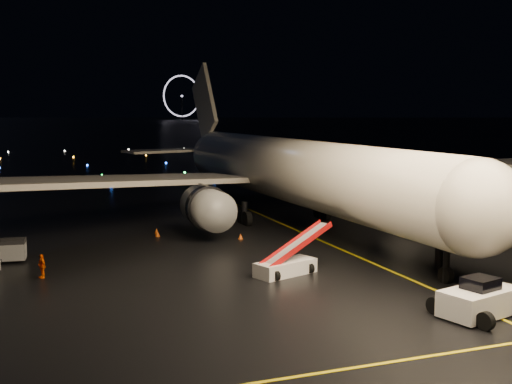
{
  "coord_description": "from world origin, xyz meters",
  "views": [
    {
      "loc": [
        -12.03,
        -33.77,
        11.22
      ],
      "look_at": [
        4.73,
        12.0,
        5.0
      ],
      "focal_mm": 45.0,
      "sensor_mm": 36.0,
      "label": 1
    }
  ],
  "objects_px": {
    "pushback_tug": "(480,297)",
    "belt_loader": "(285,252)",
    "airliner": "(278,134)",
    "crew_c": "(42,266)",
    "baggage_cart_2": "(11,251)"
  },
  "relations": [
    {
      "from": "crew_c",
      "to": "baggage_cart_2",
      "type": "distance_m",
      "value": 5.93
    },
    {
      "from": "pushback_tug",
      "to": "baggage_cart_2",
      "type": "bearing_deg",
      "value": 122.52
    },
    {
      "from": "pushback_tug",
      "to": "airliner",
      "type": "bearing_deg",
      "value": 72.56
    },
    {
      "from": "belt_loader",
      "to": "baggage_cart_2",
      "type": "bearing_deg",
      "value": 129.67
    },
    {
      "from": "airliner",
      "to": "belt_loader",
      "type": "distance_m",
      "value": 23.83
    },
    {
      "from": "crew_c",
      "to": "baggage_cart_2",
      "type": "xyz_separation_m",
      "value": [
        -1.98,
        5.59,
        0.04
      ]
    },
    {
      "from": "crew_c",
      "to": "airliner",
      "type": "bearing_deg",
      "value": 102.08
    },
    {
      "from": "pushback_tug",
      "to": "crew_c",
      "type": "xyz_separation_m",
      "value": [
        -22.3,
        16.75,
        -0.27
      ]
    },
    {
      "from": "crew_c",
      "to": "baggage_cart_2",
      "type": "relative_size",
      "value": 0.81
    },
    {
      "from": "baggage_cart_2",
      "to": "crew_c",
      "type": "bearing_deg",
      "value": -63.61
    },
    {
      "from": "pushback_tug",
      "to": "belt_loader",
      "type": "xyz_separation_m",
      "value": [
        -6.57,
        11.9,
        0.49
      ]
    },
    {
      "from": "pushback_tug",
      "to": "baggage_cart_2",
      "type": "distance_m",
      "value": 33.0
    },
    {
      "from": "pushback_tug",
      "to": "baggage_cart_2",
      "type": "height_order",
      "value": "pushback_tug"
    },
    {
      "from": "airliner",
      "to": "crew_c",
      "type": "bearing_deg",
      "value": -147.53
    },
    {
      "from": "belt_loader",
      "to": "baggage_cart_2",
      "type": "xyz_separation_m",
      "value": [
        -17.71,
        10.45,
        -0.72
      ]
    }
  ]
}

